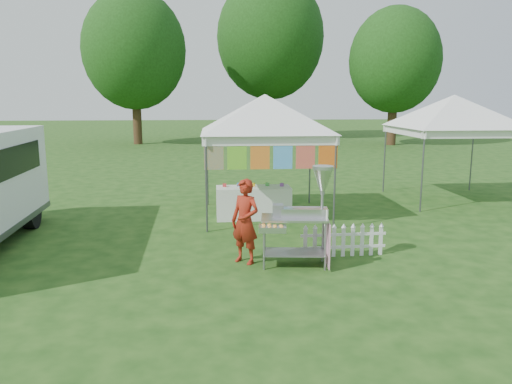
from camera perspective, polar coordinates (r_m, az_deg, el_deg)
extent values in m
plane|color=#1A4012|center=(9.20, 3.27, -7.74)|extent=(120.00, 120.00, 0.00)
cylinder|color=#59595E|center=(10.87, -5.69, 0.81)|extent=(0.04, 0.04, 2.10)
cylinder|color=#59595E|center=(11.20, 8.99, 1.03)|extent=(0.04, 0.04, 2.10)
cylinder|color=#59595E|center=(13.68, -5.59, 2.84)|extent=(0.04, 0.04, 2.10)
cylinder|color=#59595E|center=(13.94, 6.18, 2.98)|extent=(0.04, 0.04, 2.10)
cube|color=white|center=(10.83, 1.79, 5.89)|extent=(3.00, 0.03, 0.22)
cube|color=white|center=(13.64, 0.35, 6.88)|extent=(3.00, 0.03, 0.22)
pyramid|color=white|center=(12.20, 1.00, 11.13)|extent=(4.24, 4.24, 0.90)
cylinder|color=#59595E|center=(10.82, 1.79, 6.31)|extent=(3.00, 0.03, 0.03)
cube|color=orange|center=(10.78, -4.85, 4.39)|extent=(0.42, 0.01, 0.70)
cube|color=#18901F|center=(10.79, -2.19, 4.43)|extent=(0.42, 0.01, 0.70)
cube|color=#EE4C1A|center=(10.83, 0.46, 4.46)|extent=(0.42, 0.01, 0.70)
cube|color=blue|center=(10.89, 3.09, 4.48)|extent=(0.42, 0.01, 0.70)
cube|color=#D21A5C|center=(10.97, 5.68, 4.49)|extent=(0.42, 0.01, 0.70)
cube|color=red|center=(11.07, 8.23, 4.49)|extent=(0.42, 0.01, 0.70)
cylinder|color=#59595E|center=(13.47, 18.48, 2.22)|extent=(0.04, 0.04, 2.10)
cylinder|color=#59595E|center=(16.09, 14.48, 3.72)|extent=(0.04, 0.04, 2.10)
cylinder|color=#59595E|center=(17.25, 23.43, 3.63)|extent=(0.04, 0.04, 2.10)
cube|color=white|center=(14.00, 24.08, 6.06)|extent=(3.00, 0.03, 0.22)
cube|color=white|center=(16.54, 19.31, 6.95)|extent=(3.00, 0.03, 0.22)
pyramid|color=white|center=(15.23, 21.76, 10.30)|extent=(4.24, 4.24, 0.90)
cylinder|color=#59595E|center=(14.00, 24.10, 6.38)|extent=(3.00, 0.03, 0.03)
cylinder|color=#352713|center=(32.98, -13.46, 8.79)|extent=(0.56, 0.56, 3.96)
ellipsoid|color=#205C19|center=(33.10, -13.76, 15.49)|extent=(6.40, 6.40, 7.36)
cylinder|color=#352713|center=(36.89, 1.62, 9.92)|extent=(0.56, 0.56, 4.84)
ellipsoid|color=#205C19|center=(37.13, 1.66, 17.24)|extent=(7.60, 7.60, 8.74)
cylinder|color=#352713|center=(32.67, 15.30, 8.30)|extent=(0.56, 0.56, 3.52)
ellipsoid|color=#205C19|center=(32.73, 15.60, 14.32)|extent=(5.60, 5.60, 6.44)
cylinder|color=gray|center=(8.55, 0.93, -6.14)|extent=(0.04, 0.04, 0.86)
cylinder|color=gray|center=(8.60, 7.95, -6.14)|extent=(0.04, 0.04, 0.86)
cylinder|color=gray|center=(9.01, 0.98, -5.27)|extent=(0.04, 0.04, 0.86)
cylinder|color=gray|center=(9.05, 7.64, -5.28)|extent=(0.04, 0.04, 0.86)
cube|color=gray|center=(8.84, 4.36, -6.89)|extent=(1.15, 0.67, 0.01)
cube|color=#B7B7BC|center=(8.68, 4.42, -2.98)|extent=(1.21, 0.71, 0.04)
cube|color=#B7B7BC|center=(8.71, 5.55, -2.33)|extent=(0.83, 0.33, 0.14)
cube|color=gray|center=(8.69, 2.53, -2.10)|extent=(0.21, 0.23, 0.21)
cylinder|color=gray|center=(8.67, 7.60, -0.15)|extent=(0.05, 0.05, 0.86)
cone|color=#B7B7BC|center=(8.63, 7.64, 1.41)|extent=(0.38, 0.38, 0.38)
cylinder|color=#B7B7BC|center=(8.60, 7.67, 2.79)|extent=(0.40, 0.40, 0.06)
cube|color=#B7B7BC|center=(8.34, 1.90, -4.20)|extent=(0.49, 0.34, 0.10)
cube|color=pink|center=(8.83, 8.18, -5.70)|extent=(0.10, 0.71, 0.77)
cube|color=white|center=(8.43, 8.09, -2.66)|extent=(0.03, 0.13, 0.17)
imported|color=maroon|center=(8.83, -1.25, -3.39)|extent=(0.66, 0.63, 1.52)
cube|color=black|center=(11.06, -25.77, 3.24)|extent=(0.11, 2.97, 0.59)
cylinder|color=black|center=(12.33, -24.29, -2.16)|extent=(0.26, 0.74, 0.73)
cube|color=white|center=(9.26, 5.65, -5.84)|extent=(0.07, 0.02, 0.56)
cube|color=white|center=(9.30, 6.74, -5.79)|extent=(0.07, 0.02, 0.56)
cube|color=white|center=(9.34, 7.82, -5.74)|extent=(0.07, 0.02, 0.56)
cube|color=white|center=(9.38, 8.89, -5.69)|extent=(0.07, 0.02, 0.56)
cube|color=white|center=(9.43, 9.94, -5.63)|extent=(0.07, 0.02, 0.56)
cube|color=white|center=(9.49, 10.99, -5.58)|extent=(0.07, 0.02, 0.56)
cube|color=white|center=(9.54, 12.03, -5.52)|extent=(0.07, 0.02, 0.56)
cube|color=white|center=(9.60, 13.05, -5.46)|extent=(0.07, 0.02, 0.56)
cube|color=white|center=(9.66, 14.06, -5.40)|extent=(0.07, 0.02, 0.56)
cube|color=white|center=(9.46, 9.93, -6.21)|extent=(1.62, 0.07, 0.05)
cube|color=white|center=(9.40, 9.97, -4.81)|extent=(1.62, 0.07, 0.05)
cube|color=white|center=(12.19, -0.29, -1.22)|extent=(1.80, 0.70, 0.78)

